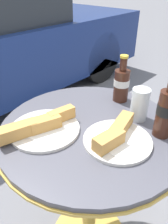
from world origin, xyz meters
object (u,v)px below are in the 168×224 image
at_px(lunch_plate_near, 42,127).
at_px(cola_bottle_left, 122,84).
at_px(bistro_table, 90,163).
at_px(drinking_glass, 139,106).
at_px(cola_bottle_right, 166,111).
at_px(lunch_plate_far, 117,137).

bearing_deg(lunch_plate_near, cola_bottle_left, -11.07).
distance_m(bistro_table, cola_bottle_left, 0.37).
distance_m(bistro_table, drinking_glass, 0.32).
distance_m(cola_bottle_left, drinking_glass, 0.16).
relative_size(cola_bottle_right, lunch_plate_far, 1.06).
height_order(bistro_table, lunch_plate_far, lunch_plate_far).
height_order(drinking_glass, lunch_plate_far, drinking_glass).
relative_size(lunch_plate_near, lunch_plate_far, 1.27).
xyz_separation_m(bistro_table, cola_bottle_left, (0.25, 0.04, 0.27)).
bearing_deg(bistro_table, lunch_plate_near, 141.77).
distance_m(cola_bottle_right, drinking_glass, 0.13).
height_order(cola_bottle_right, lunch_plate_near, cola_bottle_right).
relative_size(cola_bottle_left, drinking_glass, 1.62).
relative_size(bistro_table, lunch_plate_near, 2.57).
bearing_deg(bistro_table, lunch_plate_far, -93.09).
xyz_separation_m(cola_bottle_right, drinking_glass, (0.03, 0.12, -0.04)).
distance_m(drinking_glass, lunch_plate_far, 0.18).
bearing_deg(lunch_plate_far, lunch_plate_near, 120.13).
relative_size(cola_bottle_right, drinking_glass, 1.94).
xyz_separation_m(lunch_plate_near, lunch_plate_far, (0.14, -0.23, -0.00)).
bearing_deg(drinking_glass, cola_bottle_right, -106.81).
bearing_deg(drinking_glass, lunch_plate_near, 145.31).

